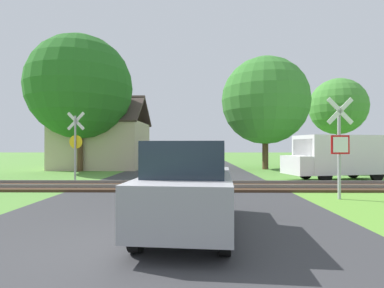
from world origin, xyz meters
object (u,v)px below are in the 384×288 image
tree_far (338,107)px  mail_truck (337,156)px  crossing_sign_far (75,142)px  tree_right (265,101)px  parked_car (189,186)px  house (103,143)px  stop_sign_near (340,143)px  tree_left (80,87)px

tree_far → mail_truck: tree_far is taller
crossing_sign_far → tree_far: size_ratio=0.42×
tree_right → parked_car: 17.67m
tree_far → house: bearing=-167.9°
stop_sign_near → tree_left: (-12.45, 10.60, 3.94)m
tree_far → mail_truck: 14.33m
tree_right → tree_left: 13.24m
tree_right → tree_left: bearing=-170.7°
crossing_sign_far → house: bearing=105.4°
stop_sign_near → parked_car: 6.00m
stop_sign_near → mail_truck: size_ratio=0.63×
crossing_sign_far → tree_left: bearing=115.2°
crossing_sign_far → house: (-1.53, 9.02, 0.02)m
house → tree_right: (12.41, -0.74, 3.17)m
crossing_sign_far → tree_left: size_ratio=0.36×
parked_car → tree_right: bearing=77.0°
stop_sign_near → parked_car: size_ratio=0.79×
house → mail_truck: size_ratio=1.32×
tree_far → mail_truck: (-5.93, -12.38, -4.10)m
mail_truck → parked_car: size_ratio=1.26×
house → stop_sign_near: bearing=-46.7°
tree_far → parked_car: size_ratio=1.91×
tree_far → tree_left: 22.06m
crossing_sign_far → parked_car: (5.55, -8.03, -1.03)m
crossing_sign_far → tree_right: tree_right is taller
stop_sign_near → tree_far: bearing=-119.3°
tree_right → mail_truck: 8.49m
crossing_sign_far → parked_car: size_ratio=0.81×
crossing_sign_far → house: 9.15m
stop_sign_near → tree_right: 13.18m
tree_left → stop_sign_near: bearing=-40.4°
tree_left → mail_truck: 16.42m
tree_far → tree_right: 9.30m
tree_far → mail_truck: size_ratio=1.52×
parked_car → crossing_sign_far: bearing=129.8°
crossing_sign_far → stop_sign_near: bearing=-17.7°
stop_sign_near → mail_truck: 5.98m
tree_far → tree_right: size_ratio=0.94×
crossing_sign_far → parked_car: crossing_sign_far is taller
crossing_sign_far → tree_right: (10.88, 8.28, 3.19)m
tree_right → tree_far: bearing=33.0°
crossing_sign_far → house: size_ratio=0.49×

